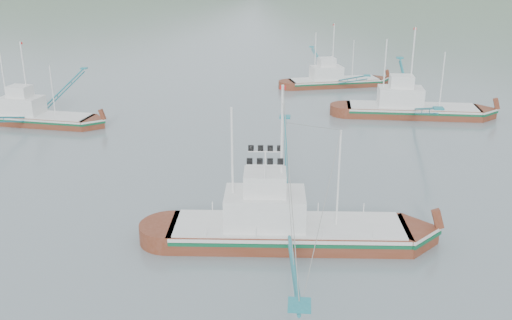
# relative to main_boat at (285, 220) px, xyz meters

# --- Properties ---
(ground) EXTENTS (1200.00, 1200.00, 0.00)m
(ground) POSITION_rel_main_boat_xyz_m (-2.62, 1.87, -1.73)
(ground) COLOR slate
(ground) RESTS_ON ground
(main_boat) EXTENTS (16.67, 29.81, 12.07)m
(main_boat) POSITION_rel_main_boat_xyz_m (0.00, 0.00, 0.00)
(main_boat) COLOR #622714
(main_boat) RESTS_ON ground
(bg_boat_left) EXTENTS (14.58, 25.62, 10.42)m
(bg_boat_left) POSITION_rel_main_boat_xyz_m (-30.76, 27.17, -0.12)
(bg_boat_left) COLOR #622714
(bg_boat_left) RESTS_ON ground
(bg_boat_right) EXTENTS (16.12, 29.04, 11.75)m
(bg_boat_right) POSITION_rel_main_boat_xyz_m (14.45, 34.21, -0.12)
(bg_boat_right) COLOR #622714
(bg_boat_right) RESTS_ON ground
(bg_boat_far) EXTENTS (14.27, 24.43, 10.11)m
(bg_boat_far) POSITION_rel_main_boat_xyz_m (5.80, 50.64, 0.18)
(bg_boat_far) COLOR #622714
(bg_boat_far) RESTS_ON ground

